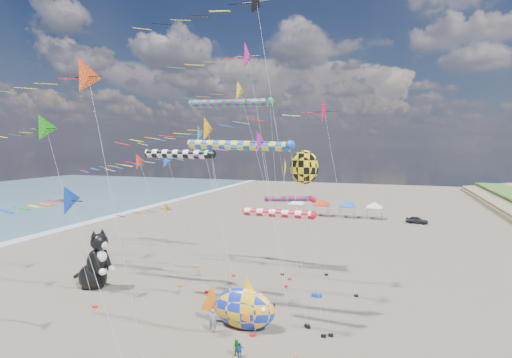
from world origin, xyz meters
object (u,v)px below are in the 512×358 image
object	(u,v)px
parked_car	(417,220)
fish_inflatable	(244,308)
child_blue	(240,350)
child_green	(237,349)
cat_inflatable	(95,259)
person_adult	(213,321)

from	to	relation	value
parked_car	fish_inflatable	bearing A→B (deg)	174.31
child_blue	parked_car	bearing A→B (deg)	50.00
child_green	child_blue	bearing A→B (deg)	16.68
fish_inflatable	cat_inflatable	bearing A→B (deg)	168.68
person_adult	child_green	bearing A→B (deg)	-69.50
person_adult	parked_car	distance (m)	52.59
fish_inflatable	parked_car	size ratio (longest dim) A/B	1.74
child_blue	person_adult	bearing A→B (deg)	114.21
person_adult	parked_car	bearing A→B (deg)	44.26
person_adult	parked_car	xyz separation A→B (m)	(16.96, 49.78, -0.26)
child_blue	parked_car	size ratio (longest dim) A/B	0.28
fish_inflatable	child_green	distance (m)	4.35
cat_inflatable	parked_car	world-z (taller)	cat_inflatable
cat_inflatable	fish_inflatable	size ratio (longest dim) A/B	0.92
cat_inflatable	child_blue	world-z (taller)	cat_inflatable
fish_inflatable	child_green	bearing A→B (deg)	-75.68
fish_inflatable	person_adult	distance (m)	2.48
child_blue	child_green	bearing A→B (deg)	160.75
parked_car	child_green	bearing A→B (deg)	176.64
fish_inflatable	person_adult	size ratio (longest dim) A/B	3.63
child_green	person_adult	bearing A→B (deg)	148.06
person_adult	child_blue	distance (m)	4.21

